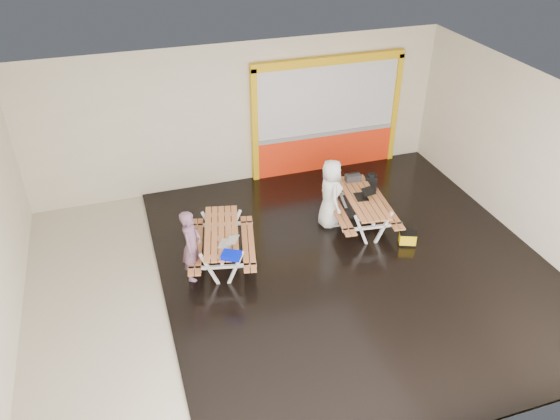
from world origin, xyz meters
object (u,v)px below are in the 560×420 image
object	(u,v)px
laptop_right	(364,195)
toolbox	(353,178)
person_left	(192,245)
fluke_bag	(407,238)
blue_pouch	(231,255)
person_right	(330,194)
laptop_left	(228,242)
backpack	(371,182)
picnic_table_left	(222,239)
dark_case	(352,226)
picnic_table_right	(362,204)

from	to	relation	value
laptop_right	toolbox	bearing A→B (deg)	84.74
toolbox	person_left	bearing A→B (deg)	-160.73
toolbox	fluke_bag	xyz separation A→B (m)	(0.53, -1.70, -0.64)
fluke_bag	blue_pouch	bearing A→B (deg)	-176.74
blue_pouch	fluke_bag	bearing A→B (deg)	3.26
person_right	laptop_left	world-z (taller)	person_right
blue_pouch	backpack	size ratio (longest dim) A/B	0.79
person_right	laptop_left	bearing A→B (deg)	118.51
person_right	laptop_right	bearing A→B (deg)	-107.46
person_right	fluke_bag	world-z (taller)	person_right
laptop_left	toolbox	bearing A→B (deg)	24.92
picnic_table_left	blue_pouch	distance (m)	0.90
blue_pouch	dark_case	bearing A→B (deg)	20.66
laptop_left	fluke_bag	distance (m)	3.82
picnic_table_right	person_left	world-z (taller)	person_left
picnic_table_right	toolbox	xyz separation A→B (m)	(0.08, 0.71, 0.26)
person_right	laptop_left	distance (m)	2.73
picnic_table_left	dark_case	xyz separation A→B (m)	(2.95, 0.24, -0.46)
person_right	blue_pouch	world-z (taller)	person_right
laptop_left	person_left	bearing A→B (deg)	168.22
blue_pouch	person_left	bearing A→B (deg)	138.98
laptop_right	picnic_table_right	bearing A→B (deg)	141.44
toolbox	fluke_bag	world-z (taller)	toolbox
person_left	laptop_right	bearing A→B (deg)	-53.94
person_left	picnic_table_left	bearing A→B (deg)	-37.02
laptop_left	dark_case	world-z (taller)	laptop_left
laptop_left	toolbox	size ratio (longest dim) A/B	1.30
picnic_table_right	backpack	xyz separation A→B (m)	(0.51, 0.62, 0.11)
blue_pouch	toolbox	world-z (taller)	toolbox
backpack	dark_case	size ratio (longest dim) A/B	1.22
person_left	toolbox	size ratio (longest dim) A/B	4.20
person_right	picnic_table_right	bearing A→B (deg)	-106.93
laptop_left	laptop_right	world-z (taller)	laptop_right
picnic_table_left	laptop_left	world-z (taller)	laptop_left
person_left	fluke_bag	xyz separation A→B (m)	(4.43, -0.33, -0.59)
picnic_table_left	person_left	distance (m)	0.74
person_right	dark_case	xyz separation A→B (m)	(0.40, -0.36, -0.68)
laptop_right	fluke_bag	world-z (taller)	laptop_right
person_left	person_right	bearing A→B (deg)	-47.28
dark_case	picnic_table_right	bearing A→B (deg)	22.44
fluke_bag	toolbox	bearing A→B (deg)	107.31
picnic_table_right	laptop_left	size ratio (longest dim) A/B	4.45
toolbox	picnic_table_left	bearing A→B (deg)	-162.22
toolbox	person_right	bearing A→B (deg)	-148.60
person_left	dark_case	xyz separation A→B (m)	(3.58, 0.56, -0.67)
person_left	dark_case	bearing A→B (deg)	-54.56
laptop_right	blue_pouch	distance (m)	3.42
picnic_table_left	dark_case	bearing A→B (deg)	4.74
picnic_table_right	blue_pouch	distance (m)	3.42
toolbox	backpack	xyz separation A→B (m)	(0.42, -0.08, -0.14)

